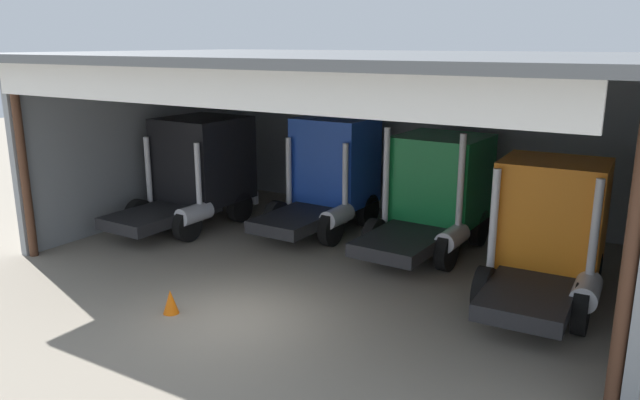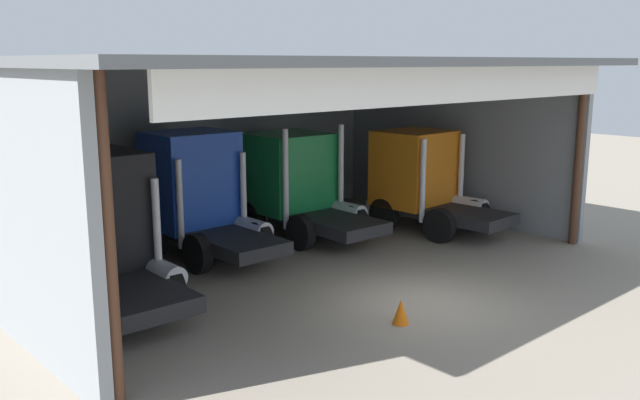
# 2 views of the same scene
# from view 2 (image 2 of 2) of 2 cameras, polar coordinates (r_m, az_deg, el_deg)

# --- Properties ---
(ground_plane) EXTENTS (80.00, 80.00, 0.00)m
(ground_plane) POSITION_cam_2_polar(r_m,az_deg,el_deg) (16.46, 8.41, -8.42)
(ground_plane) COLOR gray
(ground_plane) RESTS_ON ground
(workshop_shed) EXTENTS (16.28, 11.40, 5.69)m
(workshop_shed) POSITION_cam_2_polar(r_m,az_deg,el_deg) (19.79, -4.62, 6.92)
(workshop_shed) COLOR gray
(workshop_shed) RESTS_ON ground
(truck_black_center_left_bay) EXTENTS (2.65, 5.28, 3.55)m
(truck_black_center_left_bay) POSITION_cam_2_polar(r_m,az_deg,el_deg) (16.61, -18.80, -2.00)
(truck_black_center_left_bay) COLOR black
(truck_black_center_left_bay) RESTS_ON ground
(truck_blue_left_bay) EXTENTS (2.52, 4.90, 3.61)m
(truck_blue_left_bay) POSITION_cam_2_polar(r_m,az_deg,el_deg) (20.03, -10.27, 0.60)
(truck_blue_left_bay) COLOR #1E47B7
(truck_blue_left_bay) RESTS_ON ground
(truck_green_center_right_bay) EXTENTS (2.71, 5.36, 3.62)m
(truck_green_center_right_bay) POSITION_cam_2_polar(r_m,az_deg,el_deg) (22.11, -2.15, 1.56)
(truck_green_center_right_bay) COLOR #197F3D
(truck_green_center_right_bay) RESTS_ON ground
(truck_orange_center_bay) EXTENTS (2.64, 4.78, 3.31)m
(truck_orange_center_bay) POSITION_cam_2_polar(r_m,az_deg,el_deg) (23.05, 8.60, 1.76)
(truck_orange_center_bay) COLOR orange
(truck_orange_center_bay) RESTS_ON ground
(oil_drum) EXTENTS (0.58, 0.58, 0.93)m
(oil_drum) POSITION_cam_2_polar(r_m,az_deg,el_deg) (21.49, -18.26, -2.82)
(oil_drum) COLOR #194CB2
(oil_drum) RESTS_ON ground
(tool_cart) EXTENTS (0.90, 0.60, 1.00)m
(tool_cart) POSITION_cam_2_polar(r_m,az_deg,el_deg) (21.98, -14.72, -2.21)
(tool_cart) COLOR black
(tool_cart) RESTS_ON ground
(traffic_cone) EXTENTS (0.36, 0.36, 0.56)m
(traffic_cone) POSITION_cam_2_polar(r_m,az_deg,el_deg) (14.96, 6.82, -9.32)
(traffic_cone) COLOR orange
(traffic_cone) RESTS_ON ground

